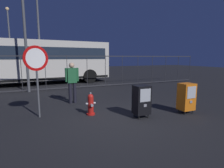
% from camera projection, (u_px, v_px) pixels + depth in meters
% --- Properties ---
extents(ground_plane, '(60.00, 60.00, 0.00)m').
position_uv_depth(ground_plane, '(118.00, 119.00, 5.47)').
color(ground_plane, black).
extents(fire_hydrant, '(0.33, 0.32, 0.75)m').
position_uv_depth(fire_hydrant, '(91.00, 104.00, 5.80)').
color(fire_hydrant, red).
rests_on(fire_hydrant, ground_plane).
extents(newspaper_box_primary, '(0.48, 0.42, 1.02)m').
position_uv_depth(newspaper_box_primary, '(142.00, 100.00, 5.51)').
color(newspaper_box_primary, black).
rests_on(newspaper_box_primary, ground_plane).
extents(newspaper_box_secondary, '(0.48, 0.42, 1.02)m').
position_uv_depth(newspaper_box_secondary, '(186.00, 97.00, 5.94)').
color(newspaper_box_secondary, black).
rests_on(newspaper_box_secondary, ground_plane).
extents(stop_sign, '(0.71, 0.31, 2.23)m').
position_uv_depth(stop_sign, '(36.00, 67.00, 5.35)').
color(stop_sign, '#4C4F54').
rests_on(stop_sign, ground_plane).
extents(pedestrian, '(0.55, 0.22, 1.67)m').
position_uv_depth(pedestrian, '(72.00, 80.00, 7.19)').
color(pedestrian, black).
rests_on(pedestrian, ground_plane).
extents(fence_barrier, '(18.03, 0.04, 2.00)m').
position_uv_depth(fence_barrier, '(77.00, 72.00, 10.59)').
color(fence_barrier, '#2D2D33').
rests_on(fence_barrier, ground_plane).
extents(bus_near, '(10.66, 3.43, 3.00)m').
position_uv_depth(bus_near, '(33.00, 60.00, 12.28)').
color(bus_near, beige).
rests_on(bus_near, ground_plane).
extents(bus_far, '(10.61, 3.19, 3.00)m').
position_uv_depth(bus_far, '(12.00, 59.00, 15.49)').
color(bus_far, beige).
rests_on(bus_far, ground_plane).
extents(street_light_near_right, '(0.32, 0.32, 6.70)m').
position_uv_depth(street_light_near_right, '(24.00, 18.00, 9.09)').
color(street_light_near_right, '#4C4F54').
rests_on(street_light_near_right, ground_plane).
extents(street_light_far_left, '(0.32, 0.32, 6.52)m').
position_uv_depth(street_light_far_left, '(10.00, 37.00, 16.85)').
color(street_light_far_left, '#4C4F54').
rests_on(street_light_far_left, ground_plane).
extents(street_light_far_right, '(0.32, 0.32, 6.72)m').
position_uv_depth(street_light_far_right, '(39.00, 28.00, 12.53)').
color(street_light_far_right, '#4C4F54').
rests_on(street_light_far_right, ground_plane).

